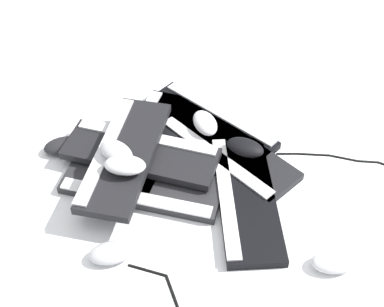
# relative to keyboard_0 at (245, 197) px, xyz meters

# --- Properties ---
(ground_plane) EXTENTS (3.20, 3.20, 0.00)m
(ground_plane) POSITION_rel_keyboard_0_xyz_m (-0.15, -0.02, -0.01)
(ground_plane) COLOR white
(keyboard_0) EXTENTS (0.46, 0.33, 0.03)m
(keyboard_0) POSITION_rel_keyboard_0_xyz_m (0.00, 0.00, 0.00)
(keyboard_0) COLOR black
(keyboard_0) RESTS_ON ground
(keyboard_1) EXTENTS (0.46, 0.25, 0.03)m
(keyboard_1) POSITION_rel_keyboard_0_xyz_m (-0.18, 0.06, 0.00)
(keyboard_1) COLOR black
(keyboard_1) RESTS_ON ground
(keyboard_2) EXTENTS (0.46, 0.29, 0.03)m
(keyboard_2) POSITION_rel_keyboard_0_xyz_m (-0.30, 0.06, 0.00)
(keyboard_2) COLOR black
(keyboard_2) RESTS_ON ground
(keyboard_3) EXTENTS (0.41, 0.43, 0.03)m
(keyboard_3) POSITION_rel_keyboard_0_xyz_m (-0.32, -0.13, 0.00)
(keyboard_3) COLOR black
(keyboard_3) RESTS_ON ground
(keyboard_4) EXTENTS (0.41, 0.42, 0.03)m
(keyboard_4) POSITION_rel_keyboard_0_xyz_m (-0.17, -0.23, 0.00)
(keyboard_4) COLOR #232326
(keyboard_4) RESTS_ON ground
(keyboard_5) EXTENTS (0.42, 0.41, 0.03)m
(keyboard_5) POSITION_rel_keyboard_0_xyz_m (-0.26, -0.18, 0.03)
(keyboard_5) COLOR black
(keyboard_5) RESTS_ON keyboard_4
(keyboard_6) EXTENTS (0.43, 0.40, 0.03)m
(keyboard_6) POSITION_rel_keyboard_0_xyz_m (-0.25, -0.24, 0.06)
(keyboard_6) COLOR black
(keyboard_6) RESTS_ON keyboard_5
(mouse_0) EXTENTS (0.10, 0.12, 0.04)m
(mouse_0) POSITION_rel_keyboard_0_xyz_m (-0.01, -0.39, 0.01)
(mouse_0) COLOR #B7B7BC
(mouse_0) RESTS_ON ground
(mouse_1) EXTENTS (0.12, 0.08, 0.04)m
(mouse_1) POSITION_rel_keyboard_0_xyz_m (-0.28, 0.03, 0.04)
(mouse_1) COLOR silver
(mouse_1) RESTS_ON keyboard_2
(mouse_2) EXTENTS (0.13, 0.12, 0.04)m
(mouse_2) POSITION_rel_keyboard_0_xyz_m (-0.13, 0.08, 0.04)
(mouse_2) COLOR black
(mouse_2) RESTS_ON keyboard_1
(mouse_3) EXTENTS (0.12, 0.10, 0.04)m
(mouse_3) POSITION_rel_keyboard_0_xyz_m (-0.24, -0.27, 0.10)
(mouse_3) COLOR #B7B7BC
(mouse_3) RESTS_ON keyboard_6
(mouse_4) EXTENTS (0.11, 0.13, 0.04)m
(mouse_4) POSITION_rel_keyboard_0_xyz_m (0.28, 0.07, 0.01)
(mouse_4) COLOR silver
(mouse_4) RESTS_ON ground
(mouse_5) EXTENTS (0.08, 0.12, 0.04)m
(mouse_5) POSITION_rel_keyboard_0_xyz_m (-0.42, -0.37, 0.01)
(mouse_5) COLOR black
(mouse_5) RESTS_ON ground
(mouse_6) EXTENTS (0.12, 0.13, 0.04)m
(mouse_6) POSITION_rel_keyboard_0_xyz_m (-0.18, -0.27, 0.10)
(mouse_6) COLOR silver
(mouse_6) RESTS_ON keyboard_6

